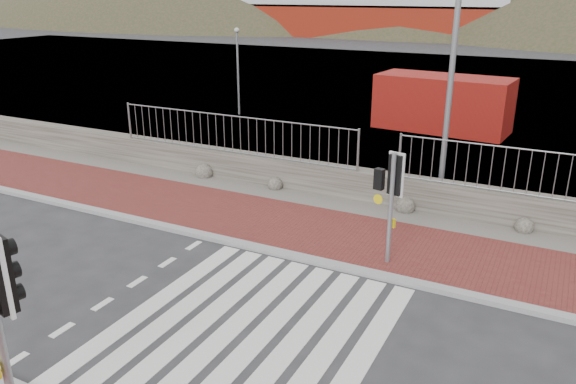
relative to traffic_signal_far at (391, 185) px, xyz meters
The scene contains 13 objects.
ground 4.36m from the traffic_signal_far, 111.02° to the right, with size 220.00×220.00×0.00m, color #28282B.
sidewalk_far 2.46m from the traffic_signal_far, 149.46° to the left, with size 40.00×3.00×0.08m, color maroon.
kerb_far 2.41m from the traffic_signal_far, 154.62° to the right, with size 40.00×0.25×0.12m, color gray.
zebra_crossing 4.36m from the traffic_signal_far, 111.02° to the right, with size 4.62×5.60×0.01m.
gravel_strip 3.67m from the traffic_signal_far, 116.46° to the left, with size 40.00×1.50×0.06m, color #59544C.
stone_wall 4.15m from the traffic_signal_far, 111.21° to the left, with size 40.00×0.60×0.90m, color #46423A.
railing 3.76m from the traffic_signal_far, 112.04° to the left, with size 18.07×0.07×1.22m.
quay 24.35m from the traffic_signal_far, 93.33° to the left, with size 120.00×40.00×0.50m, color #4C4C4F.
water 59.28m from the traffic_signal_far, 91.36° to the left, with size 220.00×50.00×0.05m, color #3F4C54.
hills_backdrop 88.01m from the traffic_signal_far, 86.38° to the left, with size 254.00×90.00×100.00m.
traffic_signal_far is the anchor object (origin of this frame).
streetlight 5.48m from the traffic_signal_far, 85.70° to the left, with size 1.92×0.25×9.04m.
shipping_container 13.61m from the traffic_signal_far, 97.72° to the left, with size 5.60×2.33×2.33m, color maroon.
Camera 1 is at (4.58, -7.37, 5.80)m, focal length 35.00 mm.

